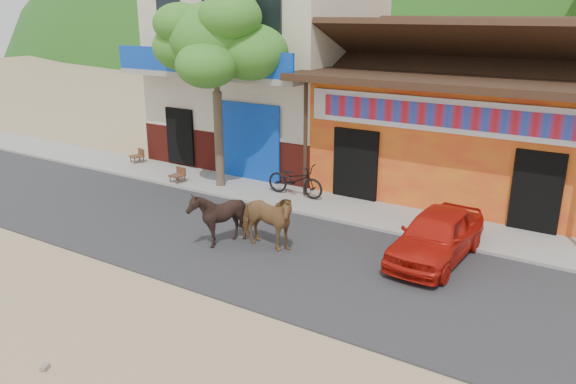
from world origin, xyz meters
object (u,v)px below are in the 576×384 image
at_px(scooter, 295,180).
at_px(cafe_chair_left, 136,150).
at_px(cow_tan, 265,220).
at_px(cow_dark, 218,218).
at_px(tree, 217,92).
at_px(red_car, 437,235).
at_px(cafe_chair_right, 177,169).

bearing_deg(scooter, cafe_chair_left, 88.09).
distance_m(cow_tan, scooter, 3.84).
xyz_separation_m(cow_dark, cafe_chair_left, (-7.27, 4.26, -0.16)).
height_order(cow_dark, cafe_chair_left, cow_dark).
relative_size(scooter, cafe_chair_left, 2.03).
height_order(tree, cow_tan, tree).
bearing_deg(red_car, tree, 170.34).
height_order(cow_dark, scooter, cow_dark).
bearing_deg(cafe_chair_right, cafe_chair_left, 166.83).
relative_size(tree, cafe_chair_right, 6.75).
relative_size(cafe_chair_left, cafe_chair_right, 1.05).
xyz_separation_m(tree, red_car, (7.60, -1.68, -2.49)).
distance_m(cow_tan, red_car, 3.97).
bearing_deg(red_car, cow_tan, -154.32).
distance_m(red_car, scooter, 5.41).
distance_m(red_car, cafe_chair_left, 12.22).
relative_size(red_car, cafe_chair_left, 3.70).
xyz_separation_m(tree, cow_tan, (3.95, -3.22, -2.37)).
height_order(cow_tan, cafe_chair_right, cow_tan).
height_order(cow_tan, scooter, cow_tan).
bearing_deg(tree, cafe_chair_right, -160.35).
bearing_deg(cow_tan, tree, 51.31).
xyz_separation_m(tree, cafe_chair_right, (-1.40, -0.50, -2.56)).
bearing_deg(cafe_chair_left, cow_tan, -6.02).
relative_size(cow_dark, scooter, 0.74).
xyz_separation_m(cow_tan, cafe_chair_right, (-5.35, 2.72, -0.19)).
bearing_deg(cafe_chair_right, red_car, -0.68).
height_order(tree, red_car, tree).
height_order(cafe_chair_left, cafe_chair_right, cafe_chair_left).
distance_m(scooter, cafe_chair_left, 7.00).
bearing_deg(scooter, red_car, -112.26).
height_order(scooter, cafe_chair_right, scooter).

